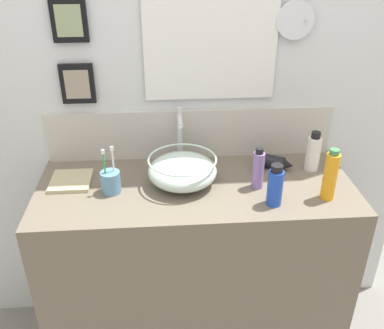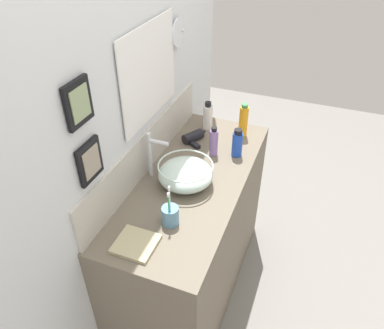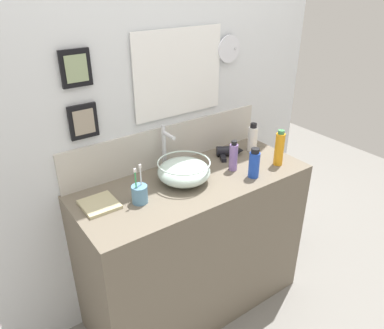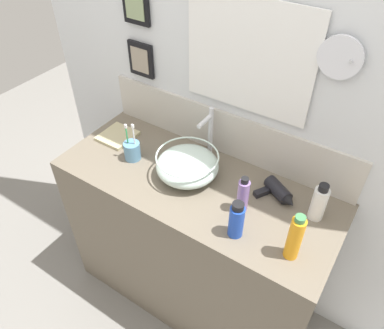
{
  "view_description": "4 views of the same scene",
  "coord_description": "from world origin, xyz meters",
  "px_view_note": "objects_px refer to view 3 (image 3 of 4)",
  "views": [
    {
      "loc": [
        -0.13,
        -1.5,
        1.84
      ],
      "look_at": [
        -0.02,
        0.0,
        1.02
      ],
      "focal_mm": 40.0,
      "sensor_mm": 36.0,
      "label": 1
    },
    {
      "loc": [
        -1.44,
        -0.55,
        2.14
      ],
      "look_at": [
        -0.02,
        0.0,
        1.02
      ],
      "focal_mm": 35.0,
      "sensor_mm": 36.0,
      "label": 2
    },
    {
      "loc": [
        -1.03,
        -1.42,
        1.93
      ],
      "look_at": [
        -0.02,
        0.0,
        1.02
      ],
      "focal_mm": 35.0,
      "sensor_mm": 36.0,
      "label": 3
    },
    {
      "loc": [
        0.65,
        -1.02,
        2.09
      ],
      "look_at": [
        -0.02,
        0.0,
        1.02
      ],
      "focal_mm": 35.0,
      "sensor_mm": 36.0,
      "label": 4
    }
  ],
  "objects_px": {
    "faucet": "(165,145)",
    "hair_drier": "(229,151)",
    "shampoo_bottle": "(233,157)",
    "lotion_bottle": "(254,164)",
    "glass_bowl_sink": "(184,171)",
    "toothbrush_cup": "(140,194)",
    "spray_bottle": "(253,138)",
    "hand_towel": "(99,204)",
    "soap_dispenser": "(279,148)"
  },
  "relations": [
    {
      "from": "faucet",
      "to": "hair_drier",
      "type": "xyz_separation_m",
      "value": [
        0.4,
        -0.08,
        -0.12
      ]
    },
    {
      "from": "shampoo_bottle",
      "to": "lotion_bottle",
      "type": "relative_size",
      "value": 1.04
    },
    {
      "from": "shampoo_bottle",
      "to": "lotion_bottle",
      "type": "height_order",
      "value": "shampoo_bottle"
    },
    {
      "from": "glass_bowl_sink",
      "to": "hair_drier",
      "type": "height_order",
      "value": "glass_bowl_sink"
    },
    {
      "from": "faucet",
      "to": "lotion_bottle",
      "type": "distance_m",
      "value": 0.5
    },
    {
      "from": "glass_bowl_sink",
      "to": "faucet",
      "type": "height_order",
      "value": "faucet"
    },
    {
      "from": "hair_drier",
      "to": "shampoo_bottle",
      "type": "xyz_separation_m",
      "value": [
        -0.1,
        -0.15,
        0.05
      ]
    },
    {
      "from": "hair_drier",
      "to": "shampoo_bottle",
      "type": "bearing_deg",
      "value": -123.25
    },
    {
      "from": "glass_bowl_sink",
      "to": "hair_drier",
      "type": "distance_m",
      "value": 0.42
    },
    {
      "from": "toothbrush_cup",
      "to": "spray_bottle",
      "type": "bearing_deg",
      "value": 8.02
    },
    {
      "from": "toothbrush_cup",
      "to": "faucet",
      "type": "bearing_deg",
      "value": 37.98
    },
    {
      "from": "hand_towel",
      "to": "spray_bottle",
      "type": "bearing_deg",
      "value": 1.99
    },
    {
      "from": "glass_bowl_sink",
      "to": "lotion_bottle",
      "type": "xyz_separation_m",
      "value": [
        0.34,
        -0.18,
        0.02
      ]
    },
    {
      "from": "toothbrush_cup",
      "to": "spray_bottle",
      "type": "xyz_separation_m",
      "value": [
        0.86,
        0.12,
        0.03
      ]
    },
    {
      "from": "faucet",
      "to": "soap_dispenser",
      "type": "relative_size",
      "value": 1.21
    },
    {
      "from": "faucet",
      "to": "hand_towel",
      "type": "xyz_separation_m",
      "value": [
        -0.46,
        -0.14,
        -0.14
      ]
    },
    {
      "from": "lotion_bottle",
      "to": "hand_towel",
      "type": "distance_m",
      "value": 0.84
    },
    {
      "from": "glass_bowl_sink",
      "to": "spray_bottle",
      "type": "distance_m",
      "value": 0.58
    },
    {
      "from": "faucet",
      "to": "spray_bottle",
      "type": "distance_m",
      "value": 0.59
    },
    {
      "from": "hair_drier",
      "to": "faucet",
      "type": "bearing_deg",
      "value": 168.32
    },
    {
      "from": "soap_dispenser",
      "to": "hand_towel",
      "type": "xyz_separation_m",
      "value": [
        -1.02,
        0.2,
        -0.09
      ]
    },
    {
      "from": "glass_bowl_sink",
      "to": "lotion_bottle",
      "type": "bearing_deg",
      "value": -27.26
    },
    {
      "from": "shampoo_bottle",
      "to": "soap_dispenser",
      "type": "bearing_deg",
      "value": -21.73
    },
    {
      "from": "hair_drier",
      "to": "toothbrush_cup",
      "type": "xyz_separation_m",
      "value": [
        -0.69,
        -0.14,
        0.02
      ]
    },
    {
      "from": "shampoo_bottle",
      "to": "spray_bottle",
      "type": "height_order",
      "value": "spray_bottle"
    },
    {
      "from": "faucet",
      "to": "shampoo_bottle",
      "type": "relative_size",
      "value": 1.47
    },
    {
      "from": "faucet",
      "to": "hair_drier",
      "type": "distance_m",
      "value": 0.43
    },
    {
      "from": "faucet",
      "to": "toothbrush_cup",
      "type": "bearing_deg",
      "value": -142.02
    },
    {
      "from": "hair_drier",
      "to": "soap_dispenser",
      "type": "height_order",
      "value": "soap_dispenser"
    },
    {
      "from": "spray_bottle",
      "to": "hand_towel",
      "type": "height_order",
      "value": "spray_bottle"
    },
    {
      "from": "faucet",
      "to": "soap_dispenser",
      "type": "height_order",
      "value": "faucet"
    },
    {
      "from": "glass_bowl_sink",
      "to": "hair_drier",
      "type": "relative_size",
      "value": 1.47
    },
    {
      "from": "shampoo_bottle",
      "to": "toothbrush_cup",
      "type": "bearing_deg",
      "value": 179.28
    },
    {
      "from": "spray_bottle",
      "to": "glass_bowl_sink",
      "type": "bearing_deg",
      "value": -172.05
    },
    {
      "from": "lotion_bottle",
      "to": "toothbrush_cup",
      "type": "bearing_deg",
      "value": 167.97
    },
    {
      "from": "hair_drier",
      "to": "shampoo_bottle",
      "type": "distance_m",
      "value": 0.19
    },
    {
      "from": "hair_drier",
      "to": "lotion_bottle",
      "type": "xyz_separation_m",
      "value": [
        -0.06,
        -0.28,
        0.05
      ]
    },
    {
      "from": "hair_drier",
      "to": "soap_dispenser",
      "type": "distance_m",
      "value": 0.31
    },
    {
      "from": "toothbrush_cup",
      "to": "soap_dispenser",
      "type": "distance_m",
      "value": 0.86
    },
    {
      "from": "soap_dispenser",
      "to": "toothbrush_cup",
      "type": "bearing_deg",
      "value": 172.62
    },
    {
      "from": "lotion_bottle",
      "to": "hand_towel",
      "type": "relative_size",
      "value": 0.98
    },
    {
      "from": "hair_drier",
      "to": "soap_dispenser",
      "type": "relative_size",
      "value": 0.9
    },
    {
      "from": "soap_dispenser",
      "to": "spray_bottle",
      "type": "relative_size",
      "value": 1.2
    },
    {
      "from": "faucet",
      "to": "hair_drier",
      "type": "bearing_deg",
      "value": -11.68
    },
    {
      "from": "glass_bowl_sink",
      "to": "spray_bottle",
      "type": "bearing_deg",
      "value": 7.95
    },
    {
      "from": "toothbrush_cup",
      "to": "lotion_bottle",
      "type": "height_order",
      "value": "toothbrush_cup"
    },
    {
      "from": "toothbrush_cup",
      "to": "lotion_bottle",
      "type": "relative_size",
      "value": 1.17
    },
    {
      "from": "hair_drier",
      "to": "lotion_bottle",
      "type": "bearing_deg",
      "value": -102.25
    },
    {
      "from": "glass_bowl_sink",
      "to": "shampoo_bottle",
      "type": "bearing_deg",
      "value": -9.17
    },
    {
      "from": "hand_towel",
      "to": "hair_drier",
      "type": "bearing_deg",
      "value": 3.79
    }
  ]
}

